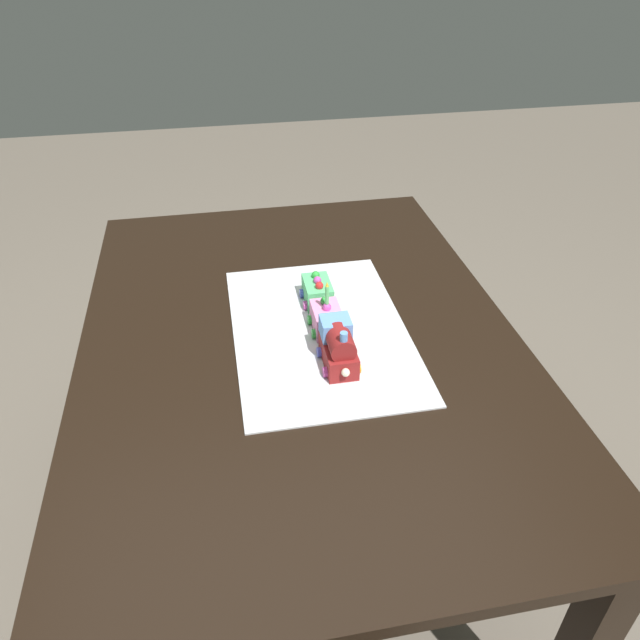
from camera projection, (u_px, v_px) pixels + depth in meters
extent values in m
plane|color=#6B6054|center=(304.00, 528.00, 1.81)|extent=(8.00, 8.00, 0.00)
cube|color=black|center=(300.00, 339.00, 1.39)|extent=(1.40, 1.00, 0.03)
cube|color=black|center=(393.00, 302.00, 2.19)|extent=(0.07, 0.07, 0.71)
cube|color=black|center=(147.00, 328.00, 2.06)|extent=(0.07, 0.07, 0.71)
cube|color=silver|center=(320.00, 331.00, 1.39)|extent=(0.60, 0.40, 0.00)
cube|color=maroon|center=(338.00, 355.00, 1.27)|extent=(0.12, 0.06, 0.05)
cylinder|color=maroon|center=(340.00, 343.00, 1.24)|extent=(0.08, 0.05, 0.05)
cube|color=#669EEA|center=(336.00, 328.00, 1.27)|extent=(0.06, 0.06, 0.04)
cylinder|color=#669EEA|center=(344.00, 339.00, 1.20)|extent=(0.02, 0.02, 0.03)
sphere|color=#F4EFCC|center=(346.00, 372.00, 1.22)|extent=(0.02, 0.02, 0.02)
cylinder|color=orange|center=(358.00, 368.00, 1.26)|extent=(0.02, 0.01, 0.02)
cylinder|color=orange|center=(351.00, 348.00, 1.32)|extent=(0.02, 0.01, 0.02)
cylinder|color=#D84CB2|center=(325.00, 372.00, 1.25)|extent=(0.02, 0.01, 0.02)
cylinder|color=#4C59D8|center=(319.00, 352.00, 1.31)|extent=(0.02, 0.01, 0.02)
cube|color=pink|center=(327.00, 319.00, 1.38)|extent=(0.10, 0.06, 0.06)
cylinder|color=yellow|center=(344.00, 330.00, 1.37)|extent=(0.02, 0.01, 0.02)
cylinder|color=#D84CB2|center=(339.00, 317.00, 1.41)|extent=(0.02, 0.01, 0.02)
cylinder|color=green|center=(314.00, 334.00, 1.36)|extent=(0.02, 0.01, 0.02)
cylinder|color=green|center=(309.00, 320.00, 1.40)|extent=(0.02, 0.01, 0.02)
sphere|color=green|center=(325.00, 301.00, 1.38)|extent=(0.02, 0.02, 0.02)
sphere|color=#D84CB2|center=(327.00, 307.00, 1.36)|extent=(0.02, 0.02, 0.02)
cube|color=#59CC7A|center=(317.00, 292.00, 1.47)|extent=(0.10, 0.06, 0.06)
cylinder|color=#4C59D8|center=(334.00, 302.00, 1.47)|extent=(0.02, 0.01, 0.02)
cylinder|color=red|center=(329.00, 290.00, 1.51)|extent=(0.02, 0.01, 0.02)
cylinder|color=#D84CB2|center=(305.00, 305.00, 1.45)|extent=(0.02, 0.01, 0.02)
cylinder|color=#4C59D8|center=(301.00, 293.00, 1.50)|extent=(0.02, 0.01, 0.02)
sphere|color=red|center=(319.00, 286.00, 1.43)|extent=(0.02, 0.02, 0.02)
sphere|color=green|center=(316.00, 275.00, 1.47)|extent=(0.02, 0.02, 0.02)
sphere|color=#D84CB2|center=(317.00, 280.00, 1.45)|extent=(0.02, 0.02, 0.02)
cylinder|color=#66D872|center=(327.00, 294.00, 1.34)|extent=(0.01, 0.01, 0.05)
cone|color=yellow|center=(327.00, 283.00, 1.33)|extent=(0.01, 0.01, 0.01)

